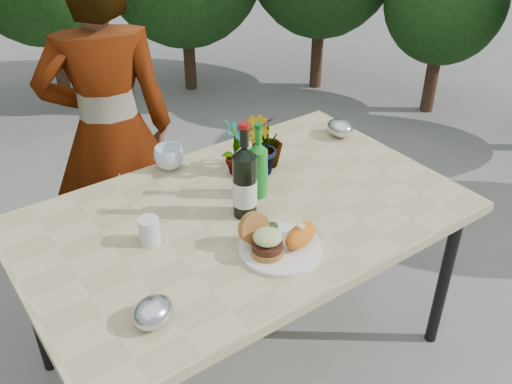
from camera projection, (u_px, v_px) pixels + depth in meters
ground at (245, 352)px, 2.50m from camera, size 80.00×80.00×0.00m
patio_table at (243, 225)px, 2.12m from camera, size 1.60×1.00×0.75m
shrub_hedge at (32, 2)px, 2.96m from camera, size 6.87×5.06×2.21m
dinner_plate at (281, 249)px, 1.89m from camera, size 0.28×0.28×0.01m
burger_stack at (264, 239)px, 1.85m from camera, size 0.11×0.16×0.11m
sweet_potato at (301, 235)px, 1.89m from camera, size 0.17×0.12×0.06m
grilled_veg at (268, 228)px, 1.96m from camera, size 0.08×0.05×0.03m
wine_bottle at (245, 183)px, 2.00m from camera, size 0.09×0.09×0.37m
sparkling_water at (258, 170)px, 2.12m from camera, size 0.07×0.07×0.30m
plastic_cup at (150, 231)px, 1.91m from camera, size 0.07×0.07×0.09m
seedling_left at (235, 147)px, 2.25m from camera, size 0.15×0.15×0.24m
seedling_mid at (260, 146)px, 2.26m from camera, size 0.16×0.17×0.24m
seedling_right at (267, 140)px, 2.31m from camera, size 0.17×0.17×0.23m
blue_bowl at (169, 157)px, 2.33m from camera, size 0.13×0.13×0.09m
foil_packet_left at (153, 312)px, 1.61m from camera, size 0.17×0.15×0.08m
foil_packet_right at (340, 128)px, 2.57m from camera, size 0.11×0.14×0.08m
person at (110, 133)px, 2.53m from camera, size 0.67×0.54×1.58m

